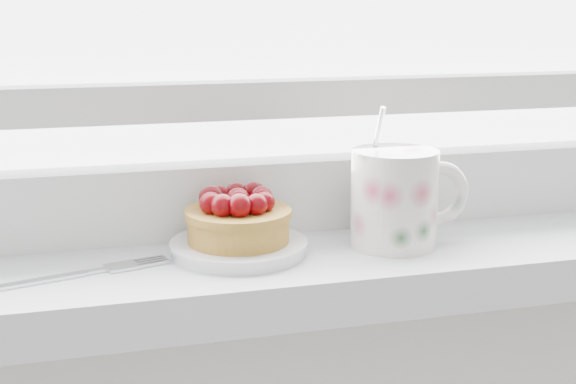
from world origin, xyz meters
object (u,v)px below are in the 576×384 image
object	(u,v)px
saucer	(239,248)
raspberry_tart	(238,217)
fork	(69,276)
floral_mug	(397,196)

from	to	relation	value
saucer	raspberry_tart	xyz separation A→B (m)	(-0.00, 0.00, 0.03)
raspberry_tart	fork	distance (m)	0.15
fork	raspberry_tart	bearing A→B (deg)	9.26
saucer	fork	xyz separation A→B (m)	(-0.15, -0.02, -0.00)
raspberry_tart	floral_mug	size ratio (longest dim) A/B	0.74
saucer	fork	world-z (taller)	saucer
raspberry_tart	fork	xyz separation A→B (m)	(-0.15, -0.02, -0.03)
fork	floral_mug	bearing A→B (deg)	2.15
saucer	fork	size ratio (longest dim) A/B	0.73
saucer	raspberry_tart	bearing A→B (deg)	145.93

